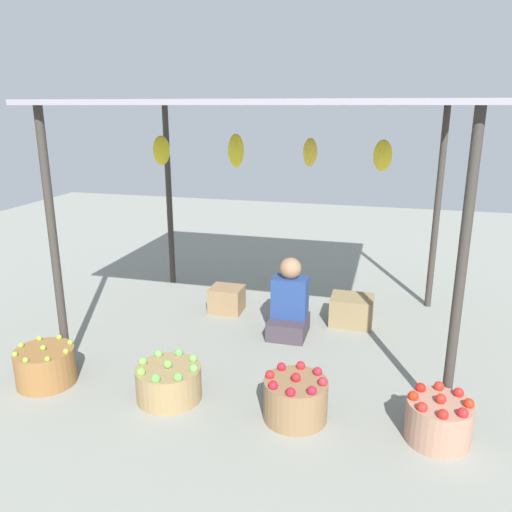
{
  "coord_description": "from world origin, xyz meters",
  "views": [
    {
      "loc": [
        1.08,
        -4.58,
        2.18
      ],
      "look_at": [
        0.0,
        -0.57,
        0.95
      ],
      "focal_mm": 35.89,
      "sensor_mm": 36.0,
      "label": 1
    }
  ],
  "objects_px": {
    "basket_limes": "(46,366)",
    "basket_green_apples": "(169,382)",
    "wooden_crate_stacked_rear": "(352,310)",
    "basket_red_apples": "(296,399)",
    "basket_red_tomatoes": "(439,420)",
    "vendor_person": "(289,306)",
    "wooden_crate_near_vendor": "(227,299)"
  },
  "relations": [
    {
      "from": "basket_red_apples",
      "to": "wooden_crate_near_vendor",
      "type": "bearing_deg",
      "value": 121.8
    },
    {
      "from": "basket_green_apples",
      "to": "wooden_crate_near_vendor",
      "type": "bearing_deg",
      "value": 93.65
    },
    {
      "from": "vendor_person",
      "to": "wooden_crate_stacked_rear",
      "type": "height_order",
      "value": "vendor_person"
    },
    {
      "from": "wooden_crate_near_vendor",
      "to": "basket_green_apples",
      "type": "bearing_deg",
      "value": -86.35
    },
    {
      "from": "basket_green_apples",
      "to": "wooden_crate_stacked_rear",
      "type": "relative_size",
      "value": 1.17
    },
    {
      "from": "wooden_crate_near_vendor",
      "to": "basket_limes",
      "type": "bearing_deg",
      "value": -117.55
    },
    {
      "from": "basket_green_apples",
      "to": "basket_red_tomatoes",
      "type": "xyz_separation_m",
      "value": [
        1.96,
        -0.01,
        0.01
      ]
    },
    {
      "from": "basket_red_apples",
      "to": "basket_green_apples",
      "type": "bearing_deg",
      "value": 179.62
    },
    {
      "from": "basket_red_apples",
      "to": "basket_red_tomatoes",
      "type": "distance_m",
      "value": 0.97
    },
    {
      "from": "vendor_person",
      "to": "basket_limes",
      "type": "relative_size",
      "value": 1.66
    },
    {
      "from": "wooden_crate_stacked_rear",
      "to": "basket_limes",
      "type": "bearing_deg",
      "value": -141.39
    },
    {
      "from": "vendor_person",
      "to": "wooden_crate_near_vendor",
      "type": "relative_size",
      "value": 2.24
    },
    {
      "from": "vendor_person",
      "to": "basket_red_apples",
      "type": "xyz_separation_m",
      "value": [
        0.33,
        -1.38,
        -0.14
      ]
    },
    {
      "from": "vendor_person",
      "to": "wooden_crate_near_vendor",
      "type": "distance_m",
      "value": 0.88
    },
    {
      "from": "basket_green_apples",
      "to": "wooden_crate_near_vendor",
      "type": "distance_m",
      "value": 1.77
    },
    {
      "from": "vendor_person",
      "to": "basket_limes",
      "type": "distance_m",
      "value": 2.24
    },
    {
      "from": "basket_limes",
      "to": "wooden_crate_near_vendor",
      "type": "relative_size",
      "value": 1.35
    },
    {
      "from": "wooden_crate_near_vendor",
      "to": "wooden_crate_stacked_rear",
      "type": "distance_m",
      "value": 1.35
    },
    {
      "from": "basket_limes",
      "to": "wooden_crate_stacked_rear",
      "type": "bearing_deg",
      "value": 38.61
    },
    {
      "from": "basket_limes",
      "to": "basket_green_apples",
      "type": "bearing_deg",
      "value": 2.52
    },
    {
      "from": "basket_limes",
      "to": "basket_green_apples",
      "type": "distance_m",
      "value": 1.06
    },
    {
      "from": "vendor_person",
      "to": "basket_red_tomatoes",
      "type": "relative_size",
      "value": 1.8
    },
    {
      "from": "vendor_person",
      "to": "wooden_crate_stacked_rear",
      "type": "distance_m",
      "value": 0.72
    },
    {
      "from": "basket_limes",
      "to": "basket_green_apples",
      "type": "xyz_separation_m",
      "value": [
        1.06,
        0.05,
        -0.01
      ]
    },
    {
      "from": "basket_red_tomatoes",
      "to": "wooden_crate_near_vendor",
      "type": "height_order",
      "value": "basket_red_tomatoes"
    },
    {
      "from": "basket_red_apples",
      "to": "basket_limes",
      "type": "bearing_deg",
      "value": -178.88
    },
    {
      "from": "vendor_person",
      "to": "basket_green_apples",
      "type": "height_order",
      "value": "vendor_person"
    },
    {
      "from": "basket_red_tomatoes",
      "to": "basket_red_apples",
      "type": "bearing_deg",
      "value": 180.0
    },
    {
      "from": "basket_green_apples",
      "to": "wooden_crate_near_vendor",
      "type": "relative_size",
      "value": 1.44
    },
    {
      "from": "vendor_person",
      "to": "basket_green_apples",
      "type": "xyz_separation_m",
      "value": [
        -0.66,
        -1.38,
        -0.16
      ]
    },
    {
      "from": "basket_limes",
      "to": "basket_red_tomatoes",
      "type": "xyz_separation_m",
      "value": [
        3.02,
        0.04,
        0.0
      ]
    },
    {
      "from": "basket_green_apples",
      "to": "basket_red_tomatoes",
      "type": "height_order",
      "value": "basket_red_tomatoes"
    }
  ]
}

